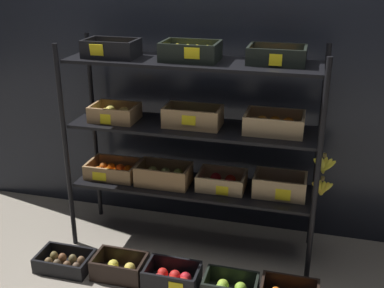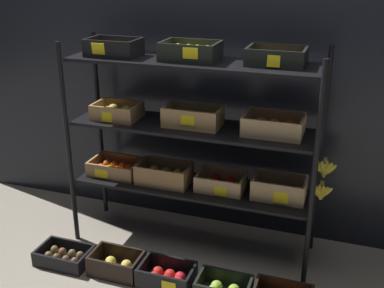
{
  "view_description": "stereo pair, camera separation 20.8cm",
  "coord_description": "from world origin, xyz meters",
  "px_view_note": "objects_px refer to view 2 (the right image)",
  "views": [
    {
      "loc": [
        0.73,
        -2.76,
        1.89
      ],
      "look_at": [
        0.0,
        0.0,
        0.75
      ],
      "focal_mm": 44.42,
      "sensor_mm": 36.0,
      "label": 1
    },
    {
      "loc": [
        0.93,
        -2.7,
        1.89
      ],
      "look_at": [
        0.0,
        0.0,
        0.75
      ],
      "focal_mm": 44.42,
      "sensor_mm": 36.0,
      "label": 2
    }
  ],
  "objects_px": {
    "crate_ground_apple_gold": "(117,265)",
    "crate_ground_apple_red": "(167,277)",
    "crate_ground_kiwi": "(65,257)",
    "display_rack": "(194,128)"
  },
  "relations": [
    {
      "from": "crate_ground_apple_gold",
      "to": "crate_ground_apple_red",
      "type": "bearing_deg",
      "value": -0.98
    },
    {
      "from": "crate_ground_apple_gold",
      "to": "crate_ground_kiwi",
      "type": "bearing_deg",
      "value": -177.76
    },
    {
      "from": "crate_ground_kiwi",
      "to": "crate_ground_apple_red",
      "type": "xyz_separation_m",
      "value": [
        0.73,
        0.01,
        0.01
      ]
    },
    {
      "from": "display_rack",
      "to": "crate_ground_apple_red",
      "type": "relative_size",
      "value": 5.2
    },
    {
      "from": "crate_ground_apple_gold",
      "to": "crate_ground_apple_red",
      "type": "height_order",
      "value": "crate_ground_apple_gold"
    },
    {
      "from": "crate_ground_apple_gold",
      "to": "crate_ground_apple_red",
      "type": "xyz_separation_m",
      "value": [
        0.35,
        -0.01,
        -0.0
      ]
    },
    {
      "from": "crate_ground_kiwi",
      "to": "crate_ground_apple_red",
      "type": "height_order",
      "value": "crate_ground_apple_red"
    },
    {
      "from": "crate_ground_kiwi",
      "to": "crate_ground_apple_gold",
      "type": "xyz_separation_m",
      "value": [
        0.38,
        0.01,
        0.01
      ]
    },
    {
      "from": "display_rack",
      "to": "crate_ground_kiwi",
      "type": "xyz_separation_m",
      "value": [
        -0.74,
        -0.49,
        -0.82
      ]
    },
    {
      "from": "crate_ground_kiwi",
      "to": "crate_ground_apple_gold",
      "type": "height_order",
      "value": "crate_ground_apple_gold"
    }
  ]
}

